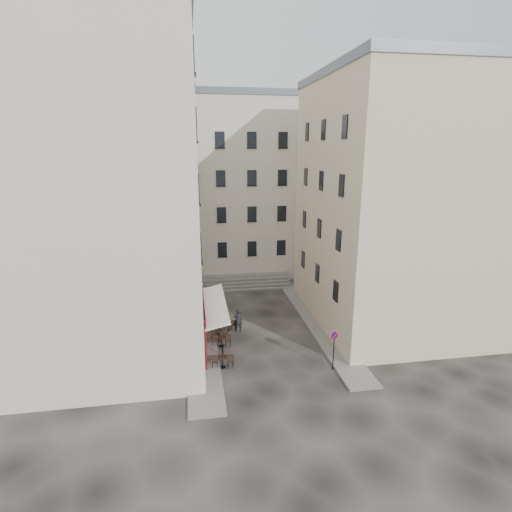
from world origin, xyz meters
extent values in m
plane|color=black|center=(0.00, 0.00, 0.00)|extent=(90.00, 90.00, 0.00)
cube|color=slate|center=(-4.50, 4.00, 0.06)|extent=(2.00, 22.00, 0.12)
cube|color=slate|center=(4.50, 3.00, 0.06)|extent=(2.00, 18.00, 0.12)
cube|color=beige|center=(-10.50, 3.00, 10.00)|extent=(12.00, 16.00, 20.00)
cube|color=slate|center=(-10.50, 3.00, 20.30)|extent=(12.20, 16.20, 0.60)
cube|color=beige|center=(10.50, 3.50, 9.00)|extent=(12.00, 14.00, 18.00)
cube|color=slate|center=(10.50, 3.50, 18.30)|extent=(12.20, 14.20, 0.60)
cube|color=beige|center=(-1.00, 19.00, 9.00)|extent=(18.00, 10.00, 18.00)
cube|color=slate|center=(-1.00, 19.00, 18.30)|extent=(18.20, 10.20, 0.60)
cube|color=#4C0A0E|center=(-4.42, 1.00, 1.75)|extent=(0.25, 7.00, 3.50)
cube|color=black|center=(-4.38, 1.00, 1.40)|extent=(0.06, 3.85, 2.00)
cube|color=white|center=(-3.60, 1.00, 2.95)|extent=(1.58, 7.30, 0.41)
cube|color=#5B5856|center=(0.00, 11.90, 0.10)|extent=(9.00, 1.80, 0.20)
cube|color=#5B5856|center=(0.00, 12.35, 0.30)|extent=(9.00, 1.80, 0.20)
cube|color=#5B5856|center=(0.00, 12.80, 0.50)|extent=(9.00, 1.80, 0.20)
cube|color=#5B5856|center=(0.00, 13.25, 0.70)|extent=(9.00, 1.80, 0.20)
cylinder|color=black|center=(-3.25, -1.00, 0.45)|extent=(0.10, 0.10, 0.90)
sphere|color=black|center=(-3.25, -1.00, 0.92)|extent=(0.12, 0.12, 0.12)
cylinder|color=black|center=(-3.25, 2.50, 0.45)|extent=(0.10, 0.10, 0.90)
sphere|color=black|center=(-3.25, 2.50, 0.92)|extent=(0.12, 0.12, 0.12)
cylinder|color=black|center=(-3.25, 6.00, 0.45)|extent=(0.10, 0.10, 0.90)
sphere|color=black|center=(-3.25, 6.00, 0.92)|extent=(0.12, 0.12, 0.12)
cylinder|color=black|center=(3.36, -3.54, 1.29)|extent=(0.07, 0.07, 2.58)
cylinder|color=red|center=(3.36, -3.54, 2.32)|extent=(0.58, 0.18, 0.60)
cylinder|color=navy|center=(3.36, -3.57, 2.32)|extent=(0.43, 0.15, 0.43)
cube|color=red|center=(3.36, -3.59, 2.32)|extent=(0.34, 0.11, 0.35)
cylinder|color=black|center=(-3.35, -2.28, 0.07)|extent=(0.38, 0.38, 0.02)
cylinder|color=black|center=(-3.35, -2.28, 0.43)|extent=(0.05, 0.05, 0.75)
cylinder|color=black|center=(-3.35, -2.28, 0.77)|extent=(0.64, 0.64, 0.04)
cube|color=black|center=(-2.87, -2.28, 0.48)|extent=(0.41, 0.41, 0.96)
cube|color=black|center=(-3.83, -2.17, 0.48)|extent=(0.41, 0.41, 0.96)
cylinder|color=black|center=(-3.20, 0.48, 0.07)|extent=(0.36, 0.36, 0.02)
cylinder|color=black|center=(-3.20, 0.48, 0.40)|extent=(0.05, 0.05, 0.70)
cylinder|color=black|center=(-3.20, 0.48, 0.72)|extent=(0.60, 0.60, 0.04)
cube|color=black|center=(-2.75, 0.48, 0.45)|extent=(0.38, 0.38, 0.91)
cube|color=black|center=(-3.66, 0.58, 0.45)|extent=(0.38, 0.38, 0.91)
cylinder|color=black|center=(-3.27, 1.63, 0.07)|extent=(0.34, 0.34, 0.02)
cylinder|color=black|center=(-3.27, 1.63, 0.37)|extent=(0.05, 0.05, 0.65)
cylinder|color=black|center=(-3.27, 1.63, 0.67)|extent=(0.56, 0.56, 0.04)
cube|color=black|center=(-2.85, 1.63, 0.42)|extent=(0.35, 0.35, 0.84)
cube|color=black|center=(-3.69, 1.73, 0.42)|extent=(0.35, 0.35, 0.84)
cylinder|color=black|center=(-2.54, 2.97, 0.07)|extent=(0.34, 0.34, 0.02)
cylinder|color=black|center=(-2.54, 2.97, 0.38)|extent=(0.05, 0.05, 0.66)
cylinder|color=black|center=(-2.54, 2.97, 0.68)|extent=(0.57, 0.57, 0.04)
cube|color=black|center=(-2.12, 2.97, 0.42)|extent=(0.36, 0.36, 0.85)
cube|color=black|center=(-2.96, 3.06, 0.42)|extent=(0.36, 0.36, 0.85)
cylinder|color=black|center=(-3.39, 5.06, 0.08)|extent=(0.40, 0.40, 0.02)
cylinder|color=black|center=(-3.39, 5.06, 0.44)|extent=(0.06, 0.06, 0.77)
cylinder|color=black|center=(-3.39, 5.06, 0.80)|extent=(0.66, 0.66, 0.04)
cube|color=black|center=(-2.89, 5.06, 0.50)|extent=(0.42, 0.42, 1.00)
cube|color=black|center=(-3.89, 5.17, 0.50)|extent=(0.42, 0.42, 1.00)
imported|color=black|center=(-1.78, 2.74, 0.90)|extent=(0.70, 0.50, 1.80)
camera|label=1|loc=(-4.88, -24.51, 13.26)|focal=28.00mm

